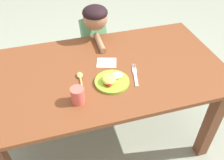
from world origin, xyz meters
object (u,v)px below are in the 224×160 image
Objects in this scene: person at (95,51)px; fork at (135,75)px; drinking_cup at (78,95)px; spoon at (81,80)px; plate at (111,80)px.

fork is at bearing 102.17° from person.
drinking_cup is at bearing 121.45° from fork.
person is at bearing -17.24° from spoon.
fork is 0.38m from drinking_cup.
spoon is at bearing 158.42° from plate.
person is (0.20, 0.53, -0.19)m from spoon.
drinking_cup is (-0.21, -0.09, 0.03)m from plate.
plate is at bearing -108.47° from spoon.
plate is at bearing 111.61° from fork.
plate reaches higher than fork.
plate is 0.16m from fork.
spoon is at bearing 69.66° from person.
person reaches higher than drinking_cup.
spoon is 0.24× the size of person.
fork is 0.62m from person.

